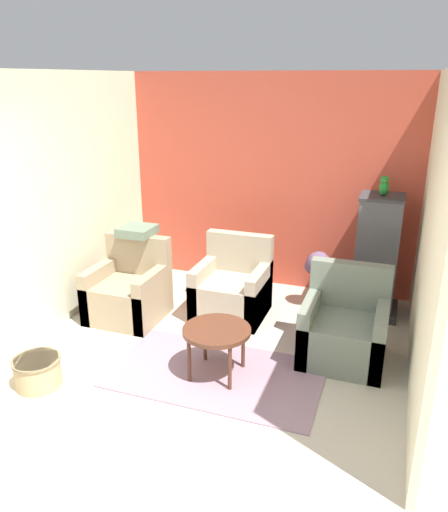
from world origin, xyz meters
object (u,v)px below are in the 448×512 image
potted_plant (318,272)px  wicker_basket (38,371)px  birdcage (376,257)px  coffee_table (217,334)px  armchair_left (129,292)px  armchair_middle (232,290)px  parrot (384,186)px  armchair_right (344,331)px

potted_plant → wicker_basket: potted_plant is taller
birdcage → coffee_table: bearing=-123.8°
armchair_left → armchair_middle: (1.09, 0.46, 0.00)m
parrot → coffee_table: bearing=-123.7°
armchair_right → parrot: 1.69m
armchair_right → birdcage: (0.19, 1.17, 0.38)m
parrot → wicker_basket: parrot is taller
wicker_basket → birdcage: bearing=43.6°
armchair_left → armchair_right: size_ratio=1.00×
armchair_middle → parrot: parrot is taller
birdcage → potted_plant: 0.68m
coffee_table → armchair_middle: 1.29m
armchair_left → armchair_middle: same height
armchair_left → coffee_table: bearing=-30.1°
armchair_middle → armchair_left: bearing=-157.1°
coffee_table → potted_plant: (0.61, 1.77, 0.02)m
armchair_left → parrot: (2.61, 1.07, 1.20)m
armchair_middle → potted_plant: 1.04m
potted_plant → wicker_basket: size_ratio=1.65×
potted_plant → armchair_middle: bearing=-149.8°
armchair_left → birdcage: (2.61, 1.07, 0.38)m
armchair_left → birdcage: size_ratio=0.65×
birdcage → parrot: 0.82m
armchair_middle → birdcage: (1.53, 0.61, 0.38)m
armchair_left → wicker_basket: bearing=-93.0°
armchair_middle → parrot: size_ratio=4.05×
armchair_left → birdcage: birdcage is taller
armchair_right → birdcage: birdcage is taller
wicker_basket → potted_plant: bearing=50.2°
armchair_left → potted_plant: size_ratio=1.30×
armchair_middle → birdcage: bearing=21.8°
parrot → armchair_middle: bearing=-158.1°
armchair_middle → potted_plant: (0.89, 0.52, 0.15)m
armchair_middle → parrot: (1.53, 0.61, 1.20)m
armchair_right → wicker_basket: (-2.50, -1.39, -0.15)m
birdcage → wicker_basket: 3.75m
coffee_table → parrot: (1.25, 1.87, 1.07)m
coffee_table → armchair_left: size_ratio=0.69×
coffee_table → armchair_middle: armchair_middle is taller
armchair_middle → coffee_table: bearing=-77.4°
birdcage → potted_plant: (-0.64, -0.09, -0.23)m
birdcage → parrot: bearing=90.0°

